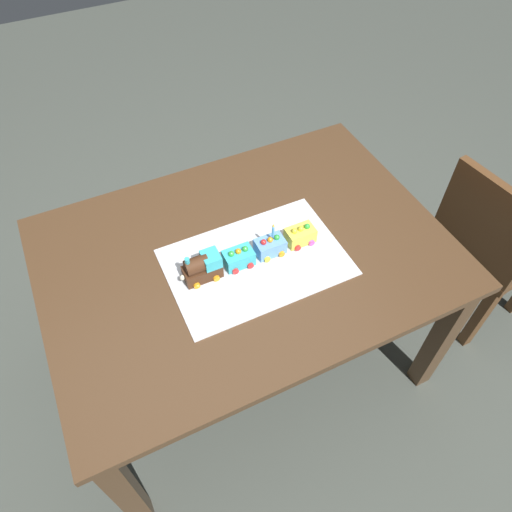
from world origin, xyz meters
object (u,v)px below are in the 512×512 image
dining_table (246,270)px  cake_car_flatbed_lemon (300,235)px  chair (487,245)px  cake_locomotive (202,267)px  cake_car_tanker_sky_blue (270,246)px  birthday_candle (273,231)px  cake_car_gondola_turquoise (239,258)px

dining_table → cake_car_flatbed_lemon: 0.24m
chair → cake_locomotive: size_ratio=6.14×
chair → cake_car_tanker_sky_blue: 1.02m
chair → cake_car_flatbed_lemon: chair is taller
cake_car_tanker_sky_blue → cake_locomotive: bearing=180.0°
dining_table → cake_locomotive: (-0.17, -0.04, 0.16)m
cake_car_flatbed_lemon → birthday_candle: 0.13m
cake_car_flatbed_lemon → chair: bearing=-11.1°
dining_table → chair: size_ratio=1.63×
dining_table → cake_car_tanker_sky_blue: 0.16m
dining_table → cake_car_gondola_turquoise: size_ratio=14.00×
cake_car_flatbed_lemon → dining_table: bearing=168.3°
cake_car_tanker_sky_blue → cake_car_flatbed_lemon: (0.12, 0.00, 0.00)m
cake_locomotive → cake_car_gondola_turquoise: 0.13m
chair → cake_car_tanker_sky_blue: (-0.96, 0.16, 0.30)m
cake_locomotive → cake_car_gondola_turquoise: (0.13, -0.00, -0.02)m
chair → birthday_candle: size_ratio=13.47×
cake_car_tanker_sky_blue → dining_table: bearing=151.6°
cake_locomotive → cake_car_tanker_sky_blue: (0.25, -0.00, -0.02)m
cake_car_tanker_sky_blue → cake_car_flatbed_lemon: 0.12m
chair → cake_locomotive: (-1.21, 0.16, 0.32)m
cake_car_gondola_turquoise → cake_car_flatbed_lemon: bearing=0.0°
cake_car_gondola_turquoise → cake_car_tanker_sky_blue: 0.12m
dining_table → birthday_candle: (0.08, -0.04, 0.21)m
cake_locomotive → cake_car_tanker_sky_blue: cake_locomotive is taller
cake_car_flatbed_lemon → birthday_candle: size_ratio=1.57×
chair → cake_car_flatbed_lemon: (-0.84, 0.16, 0.30)m
cake_locomotive → cake_car_gondola_turquoise: cake_locomotive is taller
cake_locomotive → cake_car_flatbed_lemon: (0.36, -0.00, -0.02)m
dining_table → birthday_candle: bearing=-25.5°
cake_car_gondola_turquoise → cake_car_flatbed_lemon: same height
dining_table → cake_car_tanker_sky_blue: (0.07, -0.04, 0.14)m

